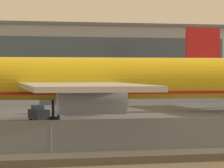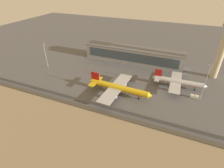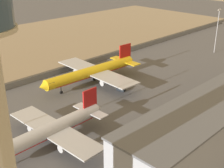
# 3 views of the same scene
# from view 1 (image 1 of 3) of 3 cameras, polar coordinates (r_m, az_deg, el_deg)

# --- Properties ---
(ground_plane) EXTENTS (500.00, 500.00, 0.00)m
(ground_plane) POSITION_cam_1_polar(r_m,az_deg,el_deg) (62.01, -7.62, -4.29)
(ground_plane) COLOR #565659
(shoreline_seawall) EXTENTS (320.00, 3.00, 0.50)m
(shoreline_seawall) POSITION_cam_1_polar(r_m,az_deg,el_deg) (41.81, -4.39, -6.58)
(shoreline_seawall) COLOR #474238
(shoreline_seawall) RESTS_ON ground
(perimeter_fence) EXTENTS (280.00, 0.10, 2.44)m
(perimeter_fence) POSITION_cam_1_polar(r_m,az_deg,el_deg) (46.10, -5.34, -4.65)
(perimeter_fence) COLOR slate
(perimeter_fence) RESTS_ON ground
(cargo_jet_yellow) EXTENTS (47.37, 40.93, 12.93)m
(cargo_jet_yellow) POSITION_cam_1_polar(r_m,az_deg,el_deg) (64.73, -2.99, 0.32)
(cargo_jet_yellow) COLOR yellow
(cargo_jet_yellow) RESTS_ON ground
(baggage_tug) EXTENTS (2.27, 3.48, 1.80)m
(baggage_tug) POSITION_cam_1_polar(r_m,az_deg,el_deg) (77.91, -6.41, -2.58)
(baggage_tug) COLOR #1E2328
(baggage_tug) RESTS_ON ground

